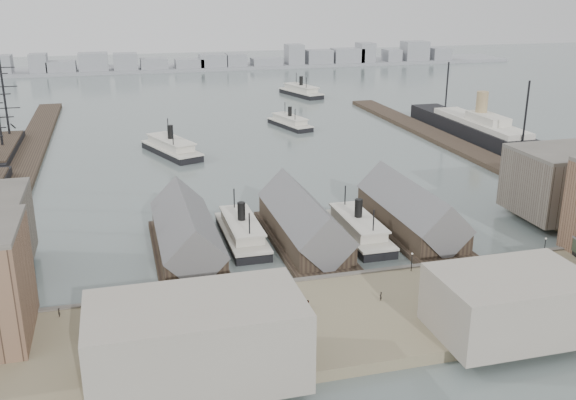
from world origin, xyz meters
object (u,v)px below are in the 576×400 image
object	(u,v)px
ferry_docked_west	(242,231)
horse_cart_left	(102,323)
horse_cart_center	(301,305)
horse_cart_right	(513,302)
ocean_steamer	(480,130)

from	to	relation	value
ferry_docked_west	horse_cart_left	world-z (taller)	ferry_docked_west
ferry_docked_west	horse_cart_center	distance (m)	38.30
ferry_docked_west	horse_cart_right	bearing A→B (deg)	-50.43
ocean_steamer	horse_cart_right	world-z (taller)	ocean_steamer
horse_cart_right	horse_cart_left	bearing A→B (deg)	57.10
ocean_steamer	horse_cart_left	world-z (taller)	ocean_steamer
horse_cart_center	horse_cart_right	bearing A→B (deg)	-74.61
horse_cart_center	horse_cart_left	bearing A→B (deg)	114.97
horse_cart_left	horse_cart_right	bearing A→B (deg)	-63.83
horse_cart_left	ferry_docked_west	bearing A→B (deg)	-4.88
ferry_docked_west	horse_cart_center	xyz separation A→B (m)	(2.78, -38.19, 0.53)
ferry_docked_west	horse_cart_left	distance (m)	46.90
ocean_steamer	horse_cart_center	bearing A→B (deg)	-132.22
ferry_docked_west	horse_cart_center	size ratio (longest dim) A/B	5.67
horse_cart_left	horse_cart_center	size ratio (longest dim) A/B	0.97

